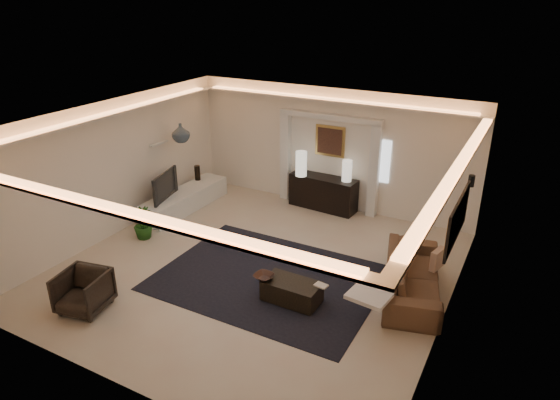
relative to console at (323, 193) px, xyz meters
The scene contains 33 objects.
floor 3.27m from the console, 89.40° to the right, with size 7.00×7.00×0.00m, color beige.
ceiling 4.10m from the console, 89.40° to the right, with size 7.00×7.00×0.00m, color white.
wall_back 1.08m from the console, 82.23° to the left, with size 7.00×7.00×0.00m, color white.
wall_front 6.83m from the console, 89.71° to the right, with size 7.00×7.00×0.00m, color white.
wall_left 4.87m from the console, 136.84° to the right, with size 7.00×7.00×0.00m, color white.
wall_right 4.91m from the console, 42.60° to the right, with size 7.00×7.00×0.00m, color white.
cove_soffit 3.94m from the console, 89.40° to the right, with size 7.00×7.00×0.04m, color silver.
daylight_slit 1.69m from the console, ahead, with size 0.25×0.03×1.00m, color white.
area_rug 3.50m from the console, 82.83° to the right, with size 4.00×3.00×0.01m, color black.
pilaster_left 1.33m from the console, behind, with size 0.22×0.20×2.20m, color silver.
pilaster_right 1.38m from the console, ahead, with size 0.22×0.20×2.20m, color silver.
alcove_header 1.86m from the console, 77.19° to the left, with size 2.52×0.20×0.12m, color silver.
painting_frame 1.27m from the console, 81.18° to the left, with size 0.74×0.04×0.74m, color tan.
painting_canvas 1.27m from the console, 80.08° to the left, with size 0.62×0.02×0.62m, color #4C2D1E.
art_panel_frame 4.76m from the console, 40.09° to the right, with size 0.04×1.64×0.74m, color black.
art_panel_gold 4.74m from the console, 40.30° to the right, with size 0.02×1.50×0.62m, color tan.
wall_sconce 3.79m from the console, 17.10° to the right, with size 0.12×0.12×0.22m, color black.
wall_niche 4.07m from the console, 151.49° to the right, with size 0.10×0.55×0.04m, color silver.
console is the anchor object (origin of this frame).
lamp_left 0.88m from the console, 160.97° to the right, with size 0.27×0.27×0.60m, color silver.
lamp_right 0.90m from the console, ahead, with size 0.23×0.23×0.51m, color beige.
media_ledge 3.37m from the console, 151.06° to the right, with size 0.65×2.59×0.49m, color silver.
tv 3.85m from the console, 144.30° to the right, with size 0.15×1.11×0.64m, color black.
figurine 3.24m from the console, 164.42° to the right, with size 0.14×0.14×0.38m, color black.
ginger_jar 3.67m from the console, 152.40° to the right, with size 0.42×0.42×0.44m, color slate.
plant 4.30m from the console, 129.81° to the right, with size 0.39×0.39×0.70m, color #1C4814.
sofa 3.90m from the console, 42.61° to the right, with size 0.92×2.35×0.69m, color #302015.
throw_blanket 4.64m from the console, 57.49° to the right, with size 0.62×0.51×0.07m, color #FFF1D0.
throw_pillow 3.89m from the console, 35.01° to the right, with size 0.11×0.37×0.37m, color tan.
coffee_table 4.06m from the console, 73.77° to the right, with size 0.97×0.53×0.36m, color black.
bowl 4.08m from the console, 80.65° to the right, with size 0.34×0.34×0.08m, color #2F1E19.
magazine 4.11m from the console, 66.77° to the right, with size 0.21×0.15×0.03m, color beige.
armchair 6.02m from the console, 107.43° to the right, with size 0.74×0.77×0.70m, color black.
Camera 1 is at (4.33, -7.06, 4.96)m, focal length 31.81 mm.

